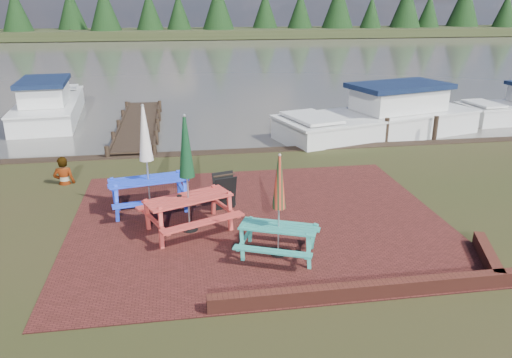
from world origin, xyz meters
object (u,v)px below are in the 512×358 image
Objects in this scene: picnic_table_blue at (148,174)px; person at (61,157)px; picnic_table_red at (188,192)px; chalkboard at (225,191)px; boat_near at (381,119)px; jetty at (139,124)px; picnic_table_teal at (279,222)px; boat_jetty at (49,106)px.

picnic_table_blue reaches higher than person.
picnic_table_red reaches higher than person.
chalkboard is 10.13m from boat_near.
jetty is at bearing 76.73° from picnic_table_red.
boat_near reaches higher than jetty.
picnic_table_teal is at bearing -87.55° from chalkboard.
picnic_table_teal reaches higher than person.
picnic_table_red is at bearing -144.80° from chalkboard.
picnic_table_teal is 2.37m from picnic_table_red.
picnic_table_teal reaches higher than chalkboard.
person is (-11.65, -4.59, 0.35)m from boat_near.
picnic_table_blue is 9.18m from jetty.
person reaches higher than chalkboard.
jetty is 1.18× the size of boat_jetty.
boat_near is (7.17, 7.15, 0.00)m from chalkboard.
chalkboard is 0.10× the size of jetty.
jetty is 7.07m from person.
chalkboard reaches higher than jetty.
person is (-2.57, 2.28, -0.12)m from picnic_table_blue.
picnic_table_teal is 11.67m from boat_near.
picnic_table_red is 1.01× the size of picnic_table_blue.
picnic_table_teal is at bearing 131.58° from boat_near.
picnic_table_blue is 2.93× the size of chalkboard.
picnic_table_blue is at bearing -72.40° from boat_jetty.
boat_near is (14.16, -5.13, 0.03)m from boat_jetty.
person is at bearing -104.16° from jetty.
boat_near reaches higher than person.
boat_jetty is 15.06m from boat_near.
boat_jetty is 10.05m from person.
jetty is 5.48× the size of person.
chalkboard is at bearing -18.82° from picnic_table_blue.
jetty is 5.14m from boat_jetty.
jetty is (-0.85, 9.10, -0.84)m from picnic_table_blue.
picnic_table_teal is 0.25× the size of jetty.
jetty is (-1.81, 10.53, -0.85)m from picnic_table_red.
picnic_table_blue is 0.30× the size of boat_near.
chalkboard is 0.10× the size of boat_near.
person is at bearing 127.63° from picnic_table_blue.
chalkboard is at bearing 119.18° from boat_near.
chalkboard is (1.91, -0.27, -0.47)m from picnic_table_blue.
boat_near is at bearing 29.31° from chalkboard.
chalkboard is (0.95, 1.16, -0.48)m from picnic_table_red.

